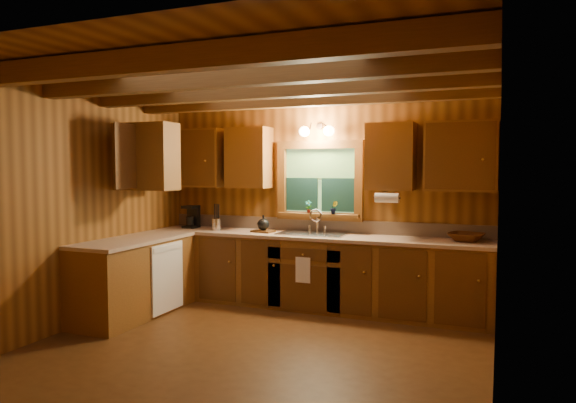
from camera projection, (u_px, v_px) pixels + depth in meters
The scene contains 20 objects.
room at pixel (256, 212), 4.93m from camera, with size 4.20×4.20×4.20m.
ceiling_beams at pixel (256, 83), 4.85m from camera, with size 4.20×2.54×0.18m.
base_cabinets at pixel (265, 274), 6.36m from camera, with size 4.20×2.22×0.86m.
countertop at pixel (266, 237), 6.33m from camera, with size 4.20×2.24×0.04m.
backsplash at pixel (320, 225), 6.70m from camera, with size 4.20×0.02×0.16m, color tan.
dishwasher_panel at pixel (168, 278), 6.16m from camera, with size 0.02×0.60×0.80m, color white.
upper_cabinets at pixel (264, 157), 6.42m from camera, with size 4.19×1.77×0.78m.
window at pixel (320, 182), 6.64m from camera, with size 1.12×0.08×1.00m.
window_sill at pixel (318, 215), 6.63m from camera, with size 1.06×0.14×0.04m, color brown.
wall_sconce at pixel (317, 131), 6.49m from camera, with size 0.45×0.21×0.17m.
paper_towel_roll at pixel (387, 198), 6.00m from camera, with size 0.11×0.11×0.27m, color white.
dish_towel at pixel (303, 270), 6.15m from camera, with size 0.18×0.01×0.30m, color white.
sink at pixel (313, 238), 6.44m from camera, with size 0.82×0.48×0.43m.
coffee_maker at pixel (192, 217), 7.15m from camera, with size 0.17×0.22×0.30m.
utensil_crock at pixel (216, 224), 6.86m from camera, with size 0.12×0.12×0.34m.
cutting_board at pixel (263, 231), 6.65m from camera, with size 0.27×0.19×0.02m, color #502D11.
teakettle at pixel (263, 224), 6.64m from camera, with size 0.15×0.15×0.19m.
wicker_basket at pixel (466, 237), 5.82m from camera, with size 0.38×0.38×0.09m, color #48230C.
potted_plant_left at pixel (308, 207), 6.63m from camera, with size 0.09×0.06×0.16m, color #502D11.
potted_plant_right at pixel (334, 208), 6.51m from camera, with size 0.09×0.07×0.16m, color #502D11.
Camera 1 is at (2.11, -4.45, 1.72)m, focal length 32.93 mm.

